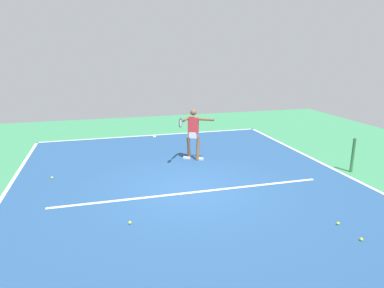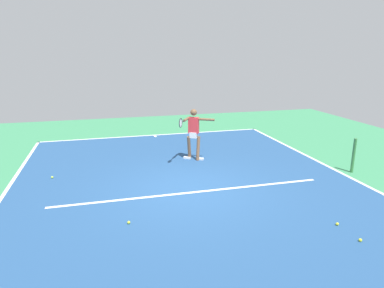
% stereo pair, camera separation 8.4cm
% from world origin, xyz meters
% --- Properties ---
extents(ground_plane, '(21.70, 21.70, 0.00)m').
position_xyz_m(ground_plane, '(0.00, 0.00, 0.00)').
color(ground_plane, '#388456').
extents(court_surface, '(9.65, 12.74, 0.00)m').
position_xyz_m(court_surface, '(0.00, 0.00, 0.00)').
color(court_surface, navy).
rests_on(court_surface, ground_plane).
extents(court_line_baseline_near, '(9.65, 0.10, 0.01)m').
position_xyz_m(court_line_baseline_near, '(0.00, -6.32, 0.00)').
color(court_line_baseline_near, white).
rests_on(court_line_baseline_near, ground_plane).
extents(court_line_sideline_left, '(0.10, 12.74, 0.01)m').
position_xyz_m(court_line_sideline_left, '(-4.78, 0.00, 0.00)').
color(court_line_sideline_left, white).
rests_on(court_line_sideline_left, ground_plane).
extents(court_line_service, '(7.24, 0.10, 0.01)m').
position_xyz_m(court_line_service, '(0.00, 0.26, 0.00)').
color(court_line_service, white).
rests_on(court_line_service, ground_plane).
extents(court_line_centre_mark, '(0.10, 0.30, 0.01)m').
position_xyz_m(court_line_centre_mark, '(0.00, -6.12, 0.00)').
color(court_line_centre_mark, white).
rests_on(court_line_centre_mark, ground_plane).
extents(net_post, '(0.09, 0.09, 1.07)m').
position_xyz_m(net_post, '(-5.13, 0.00, 0.54)').
color(net_post, '#38753D').
rests_on(net_post, ground_plane).
extents(tennis_player, '(1.32, 1.04, 1.75)m').
position_xyz_m(tennis_player, '(-0.76, -2.46, 1.01)').
color(tennis_player, brown).
rests_on(tennis_player, ground_plane).
extents(tennis_ball_centre_court, '(0.07, 0.07, 0.07)m').
position_xyz_m(tennis_ball_centre_court, '(-2.54, 2.75, 0.03)').
color(tennis_ball_centre_court, yellow).
rests_on(tennis_ball_centre_court, ground_plane).
extents(tennis_ball_by_baseline, '(0.07, 0.07, 0.07)m').
position_xyz_m(tennis_ball_by_baseline, '(1.76, 1.54, 0.03)').
color(tennis_ball_by_baseline, '#CCE033').
rests_on(tennis_ball_by_baseline, ground_plane).
extents(tennis_ball_near_player, '(0.07, 0.07, 0.07)m').
position_xyz_m(tennis_ball_near_player, '(3.70, -1.79, 0.03)').
color(tennis_ball_near_player, '#C6E53D').
rests_on(tennis_ball_near_player, ground_plane).
extents(tennis_ball_far_corner, '(0.07, 0.07, 0.07)m').
position_xyz_m(tennis_ball_far_corner, '(-2.55, 3.42, 0.03)').
color(tennis_ball_far_corner, yellow).
rests_on(tennis_ball_far_corner, ground_plane).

